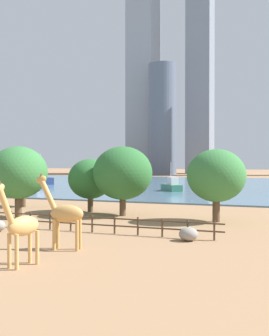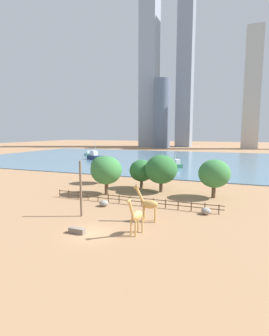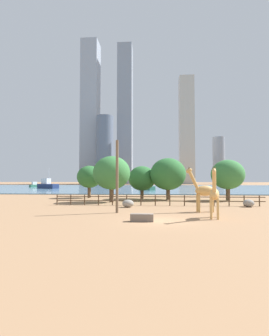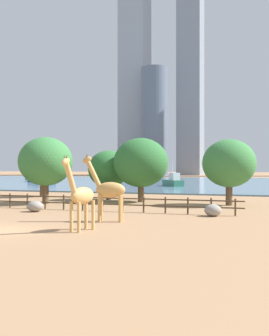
{
  "view_description": "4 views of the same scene",
  "coord_description": "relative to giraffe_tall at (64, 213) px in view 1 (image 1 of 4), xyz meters",
  "views": [
    {
      "loc": [
        17.24,
        -16.02,
        5.23
      ],
      "look_at": [
        1.94,
        24.44,
        4.6
      ],
      "focal_mm": 45.0,
      "sensor_mm": 36.0,
      "label": 1
    },
    {
      "loc": [
        13.95,
        -23.3,
        10.78
      ],
      "look_at": [
        -2.86,
        20.38,
        4.31
      ],
      "focal_mm": 28.0,
      "sensor_mm": 36.0,
      "label": 2
    },
    {
      "loc": [
        -0.48,
        -21.1,
        3.3
      ],
      "look_at": [
        -3.78,
        22.96,
        5.21
      ],
      "focal_mm": 28.0,
      "sensor_mm": 36.0,
      "label": 3
    },
    {
      "loc": [
        15.22,
        -20.44,
        3.7
      ],
      "look_at": [
        -0.04,
        24.96,
        3.57
      ],
      "focal_mm": 45.0,
      "sensor_mm": 36.0,
      "label": 4
    }
  ],
  "objects": [
    {
      "name": "ground_plane",
      "position": [
        -4.48,
        74.11,
        -2.16
      ],
      "size": [
        400.0,
        400.0,
        0.0
      ],
      "primitive_type": "plane",
      "color": "#9E7551"
    },
    {
      "name": "harbor_water",
      "position": [
        -4.48,
        71.11,
        -2.06
      ],
      "size": [
        180.0,
        86.0,
        0.2
      ],
      "primitive_type": "cube",
      "color": "slate",
      "rests_on": "ground"
    },
    {
      "name": "giraffe_tall",
      "position": [
        0.0,
        0.0,
        0.0
      ],
      "size": [
        3.08,
        1.14,
        4.58
      ],
      "rotation": [
        0.0,
        0.0,
        3.31
      ],
      "color": "tan",
      "rests_on": "ground"
    },
    {
      "name": "giraffe_companion",
      "position": [
        0.11,
        -4.42,
        -0.11
      ],
      "size": [
        1.17,
        2.84,
        4.37
      ],
      "rotation": [
        0.0,
        0.0,
        4.49
      ],
      "color": "tan",
      "rests_on": "ground"
    },
    {
      "name": "boulder_by_pole",
      "position": [
        6.29,
        5.3,
        -1.7
      ],
      "size": [
        1.28,
        1.21,
        0.9
      ],
      "primitive_type": "ellipsoid",
      "color": "gray",
      "rests_on": "ground"
    },
    {
      "name": "enclosure_fence",
      "position": [
        -4.64,
        6.11,
        -1.4
      ],
      "size": [
        26.12,
        0.14,
        1.3
      ],
      "color": "#4C3826",
      "rests_on": "ground"
    },
    {
      "name": "tree_left_large",
      "position": [
        -16.51,
        19.03,
        1.57
      ],
      "size": [
        4.39,
        4.39,
        5.72
      ],
      "color": "brown",
      "rests_on": "ground"
    },
    {
      "name": "tree_center_broad",
      "position": [
        -11.12,
        10.72,
        2.07
      ],
      "size": [
        5.42,
        5.42,
        6.68
      ],
      "color": "brown",
      "rests_on": "ground"
    },
    {
      "name": "tree_right_tall",
      "position": [
        6.5,
        14.79,
        1.87
      ],
      "size": [
        5.12,
        5.12,
        6.35
      ],
      "color": "brown",
      "rests_on": "ground"
    },
    {
      "name": "tree_left_small",
      "position": [
        -7.01,
        17.37,
        1.29
      ],
      "size": [
        4.62,
        4.62,
        5.54
      ],
      "color": "brown",
      "rests_on": "ground"
    },
    {
      "name": "tree_right_small",
      "position": [
        -2.71,
        15.76,
        1.98
      ],
      "size": [
        5.76,
        5.76,
        6.74
      ],
      "color": "brown",
      "rests_on": "ground"
    },
    {
      "name": "boat_ferry",
      "position": [
        -40.95,
        59.2,
        -0.8
      ],
      "size": [
        8.15,
        6.01,
        6.96
      ],
      "rotation": [
        0.0,
        0.0,
        5.81
      ],
      "color": "navy",
      "rests_on": "harbor_water"
    },
    {
      "name": "boat_sailboat",
      "position": [
        -52.26,
        74.42,
        -1.24
      ],
      "size": [
        4.42,
        4.78,
        2.11
      ],
      "rotation": [
        0.0,
        0.0,
        0.87
      ],
      "color": "#337259",
      "rests_on": "harbor_water"
    },
    {
      "name": "boat_tug",
      "position": [
        -6.95,
        48.47,
        -1.13
      ],
      "size": [
        4.9,
        5.61,
        4.97
      ],
      "rotation": [
        0.0,
        0.0,
        2.21
      ],
      "color": "#337259",
      "rests_on": "harbor_water"
    },
    {
      "name": "skyline_tower_needle",
      "position": [
        -37.51,
        143.33,
        20.46
      ],
      "size": [
        11.47,
        11.47,
        45.23
      ],
      "primitive_type": "cylinder",
      "color": "slate",
      "rests_on": "ground"
    },
    {
      "name": "skyline_block_left",
      "position": [
        -50.7,
        157.27,
        49.45
      ],
      "size": [
        11.75,
        14.55,
        103.21
      ],
      "primitive_type": "cube",
      "color": "#939EAD",
      "rests_on": "ground"
    },
    {
      "name": "skyline_block_right",
      "position": [
        -26.14,
        163.47,
        49.23
      ],
      "size": [
        10.53,
        12.64,
        102.77
      ],
      "primitive_type": "cube",
      "color": "gray",
      "rests_on": "ground"
    }
  ]
}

